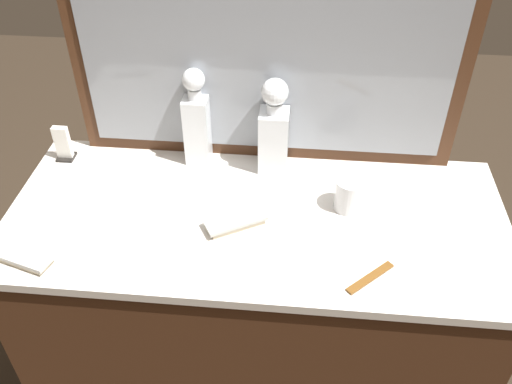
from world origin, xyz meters
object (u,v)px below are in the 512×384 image
(crystal_decanter_left, at_px, (274,134))
(tortoiseshell_comb, at_px, (370,278))
(silver_brush_center, at_px, (235,221))
(silver_brush_right, at_px, (26,259))
(crystal_decanter_center, at_px, (197,125))
(napkin_holder, at_px, (63,145))
(crystal_tumbler_rear, at_px, (350,195))

(crystal_decanter_left, distance_m, tortoiseshell_comb, 0.51)
(crystal_decanter_left, bearing_deg, silver_brush_center, -106.76)
(crystal_decanter_left, distance_m, silver_brush_right, 0.73)
(crystal_decanter_center, xyz_separation_m, silver_brush_right, (-0.35, -0.46, -0.11))
(crystal_decanter_center, distance_m, crystal_decanter_left, 0.23)
(silver_brush_right, relative_size, napkin_holder, 1.33)
(napkin_holder, bearing_deg, crystal_decanter_left, 1.46)
(crystal_decanter_center, relative_size, silver_brush_center, 1.74)
(tortoiseshell_comb, bearing_deg, crystal_tumbler_rear, 99.63)
(tortoiseshell_comb, distance_m, napkin_holder, 0.98)
(crystal_decanter_left, bearing_deg, tortoiseshell_comb, -58.19)
(crystal_decanter_left, xyz_separation_m, silver_brush_center, (-0.08, -0.27, -0.10))
(silver_brush_center, distance_m, napkin_holder, 0.61)
(napkin_holder, bearing_deg, silver_brush_center, -24.38)
(crystal_decanter_left, bearing_deg, crystal_tumbler_rear, -37.23)
(crystal_decanter_left, relative_size, silver_brush_right, 1.98)
(tortoiseshell_comb, bearing_deg, silver_brush_right, -178.18)
(silver_brush_center, bearing_deg, napkin_holder, 155.62)
(crystal_decanter_left, distance_m, silver_brush_center, 0.30)
(crystal_decanter_left, xyz_separation_m, silver_brush_right, (-0.57, -0.45, -0.10))
(crystal_decanter_center, height_order, silver_brush_right, crystal_decanter_center)
(crystal_tumbler_rear, distance_m, silver_brush_center, 0.32)
(crystal_tumbler_rear, bearing_deg, crystal_decanter_left, 142.77)
(crystal_decanter_left, distance_m, napkin_holder, 0.63)
(crystal_decanter_left, height_order, silver_brush_right, crystal_decanter_left)
(crystal_decanter_center, xyz_separation_m, silver_brush_center, (0.15, -0.28, -0.11))
(silver_brush_center, relative_size, silver_brush_right, 1.18)
(silver_brush_center, bearing_deg, crystal_tumbler_rear, 18.69)
(crystal_tumbler_rear, height_order, silver_brush_center, crystal_tumbler_rear)
(crystal_decanter_center, height_order, napkin_holder, crystal_decanter_center)
(crystal_decanter_center, bearing_deg, crystal_decanter_left, -4.57)
(silver_brush_center, distance_m, tortoiseshell_comb, 0.37)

